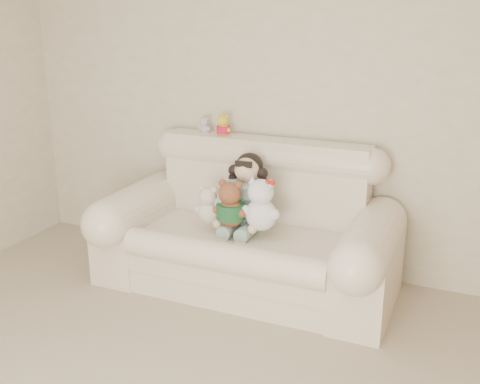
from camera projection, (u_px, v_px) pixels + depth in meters
The scene contains 8 objects.
wall_back at pixel (289, 100), 4.16m from camera, with size 4.50×4.50×0.00m, color beige.
sofa at pixel (246, 220), 4.00m from camera, with size 2.10×0.95×1.03m, color #FFE7CD, non-canonical shape.
seated_child at pixel (247, 191), 4.02m from camera, with size 0.34×0.41×0.56m, color #286952, non-canonical shape.
brown_teddy at pixel (231, 199), 3.87m from camera, with size 0.25×0.19×0.39m, color brown, non-canonical shape.
white_cat at pixel (261, 199), 3.80m from camera, with size 0.28×0.22×0.44m, color white, non-canonical shape.
cream_teddy at pixel (209, 201), 3.95m from camera, with size 0.20×0.16×0.31m, color beige, non-canonical shape.
yellow_mini_bear at pixel (223, 124), 4.26m from camera, with size 0.13×0.10×0.20m, color yellow, non-canonical shape.
grey_mini_plush at pixel (205, 124), 4.36m from camera, with size 0.10×0.08×0.16m, color silver, non-canonical shape.
Camera 1 is at (1.33, -1.46, 1.92)m, focal length 42.54 mm.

